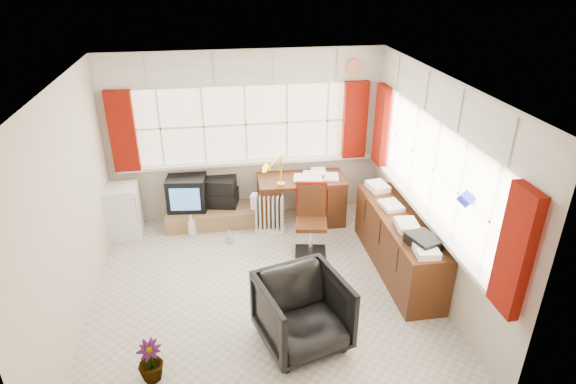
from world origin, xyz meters
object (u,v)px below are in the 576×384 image
Objects in this scene: radiator at (270,218)px; tv_bench at (214,216)px; task_chair at (311,217)px; credenza at (398,242)px; desk at (301,198)px; crt_tv at (187,192)px; office_chair at (303,312)px; desk_lamp at (281,163)px; mini_fridge at (124,211)px.

radiator is 0.90m from tv_bench.
task_chair is 0.71× the size of tv_bench.
desk is at bearing 125.43° from credenza.
radiator is at bearing -25.21° from crt_tv.
desk reaches higher than radiator.
office_chair is (-0.43, -1.69, -0.14)m from task_chair.
credenza is at bearing -42.94° from desk_lamp.
credenza is (1.42, 1.11, 0.01)m from office_chair.
desk is at bearing 88.92° from task_chair.
crt_tv and mini_fridge have the same top height.
tv_bench is at bearing 92.22° from office_chair.
mini_fridge is (-2.22, 0.21, -0.67)m from desk_lamp.
desk_lamp is at bearing 115.86° from task_chair.
credenza reaches higher than crt_tv.
tv_bench is at bearing 152.81° from radiator.
crt_tv is at bearing 159.40° from tv_bench.
crt_tv is (-0.36, 0.13, 0.38)m from tv_bench.
desk reaches higher than mini_fridge.
desk_lamp is at bearing -153.04° from desk.
desk_lamp reaches higher than mini_fridge.
crt_tv is (-1.33, 0.44, -0.55)m from desk_lamp.
credenza is at bearing -32.11° from crt_tv.
desk_lamp is 0.83m from radiator.
office_chair is 1.38× the size of radiator.
office_chair reaches higher than desk.
desk is at bearing -9.44° from crt_tv.
mini_fridge reaches higher than radiator.
tv_bench is (-1.30, 0.14, -0.28)m from desk.
task_chair is 1.17× the size of office_chair.
credenza is 2.75m from tv_bench.
radiator is 1.87m from credenza.
crt_tv is 0.93m from mini_fridge.
desk_lamp is 0.48× the size of task_chair.
crt_tv is (-1.66, 0.28, 0.10)m from desk.
desk_lamp is at bearing -18.29° from crt_tv.
task_chair is at bearing -64.14° from desk_lamp.
desk is 2.09× the size of crt_tv.
office_chair is 3.29m from mini_fridge.
credenza reaches higher than desk.
task_chair is at bearing -47.47° from radiator.
desk_lamp reaches higher than office_chair.
radiator is 2.07m from mini_fridge.
desk is at bearing 27.53° from radiator.
task_chair reaches higher than mini_fridge.
mini_fridge is (-2.04, 0.31, 0.13)m from radiator.
radiator is at bearing -151.49° from desk_lamp.
mini_fridge is (-1.25, -0.10, 0.25)m from tv_bench.
task_chair is 1.61× the size of radiator.
desk is at bearing -1.02° from mini_fridge.
radiator is at bearing 75.88° from office_chair.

